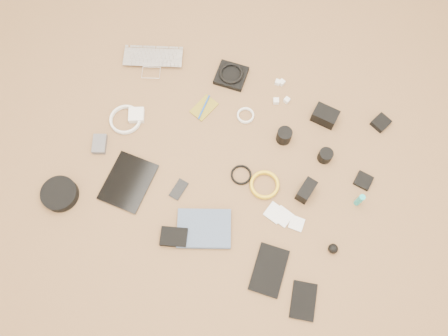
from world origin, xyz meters
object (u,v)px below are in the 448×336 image
at_px(dslr_camera, 325,116).
at_px(paperback, 203,249).
at_px(tablet, 128,182).
at_px(headphone_case, 60,194).
at_px(laptop, 152,64).
at_px(phone, 179,189).

distance_m(dslr_camera, paperback, 0.90).
bearing_deg(tablet, headphone_case, -146.03).
bearing_deg(tablet, laptop, 105.29).
height_order(headphone_case, paperback, headphone_case).
xyz_separation_m(phone, headphone_case, (-0.51, -0.24, 0.02)).
relative_size(laptop, dslr_camera, 2.62).
bearing_deg(laptop, phone, -74.36).
xyz_separation_m(laptop, phone, (0.42, -0.58, -0.01)).
height_order(dslr_camera, phone, dslr_camera).
xyz_separation_m(tablet, paperback, (0.46, -0.16, 0.01)).
height_order(laptop, tablet, laptop).
distance_m(phone, headphone_case, 0.56).
xyz_separation_m(dslr_camera, paperback, (-0.30, -0.85, -0.02)).
relative_size(tablet, headphone_case, 1.56).
distance_m(laptop, phone, 0.72).
bearing_deg(laptop, headphone_case, -116.31).
bearing_deg(phone, paperback, -36.43).
distance_m(headphone_case, paperback, 0.73).
distance_m(laptop, headphone_case, 0.83).
bearing_deg(laptop, tablet, -94.58).
xyz_separation_m(laptop, headphone_case, (-0.09, -0.82, 0.01)).
bearing_deg(paperback, laptop, 17.17).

